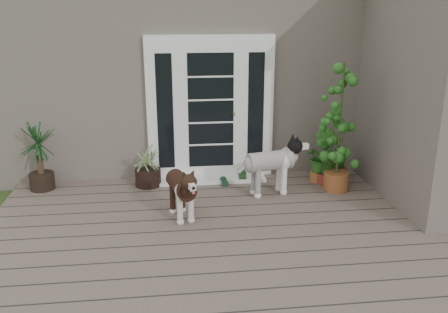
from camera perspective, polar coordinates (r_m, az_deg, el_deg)
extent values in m
cube|color=#6B5B4C|center=(5.60, 2.72, -10.41)|extent=(6.20, 4.60, 0.12)
cube|color=#665E54|center=(9.23, -1.57, 10.52)|extent=(7.40, 4.00, 3.10)
cube|color=white|center=(7.26, -1.60, 5.72)|extent=(1.90, 0.14, 2.15)
cube|color=white|center=(7.36, -1.38, -2.63)|extent=(1.60, 0.40, 0.05)
imported|color=#235117|center=(7.38, 11.11, -1.02)|extent=(0.57, 0.57, 0.51)
imported|color=#245C1A|center=(7.30, 12.04, -0.87)|extent=(0.57, 0.57, 0.61)
imported|color=#164F1A|center=(7.61, 13.30, -0.66)|extent=(0.44, 0.44, 0.49)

